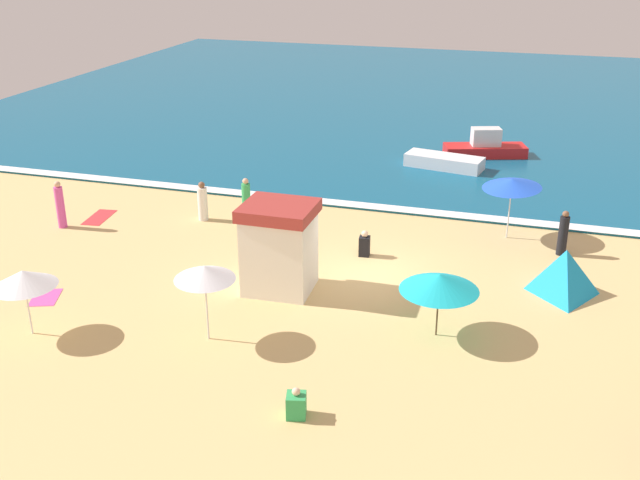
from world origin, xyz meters
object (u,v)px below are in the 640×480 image
at_px(beach_umbrella_2, 512,183).
at_px(beachgoer_5, 60,206).
at_px(beachgoer_8, 246,202).
at_px(small_boat_0, 444,162).
at_px(beachgoer_2, 203,202).
at_px(beachgoer_1, 563,234).
at_px(beach_umbrella_3, 24,279).
at_px(beachgoer_7, 364,245).
at_px(beachgoer_6, 296,405).
at_px(lifeguard_cabana, 279,247).
at_px(beach_umbrella_1, 439,282).
at_px(small_boat_1, 485,147).
at_px(beach_tent, 564,271).
at_px(beach_umbrella_4, 205,273).

height_order(beach_umbrella_2, beachgoer_5, beach_umbrella_2).
bearing_deg(beachgoer_8, small_boat_0, 54.77).
xyz_separation_m(beach_umbrella_2, small_boat_0, (-3.49, 7.85, -1.74)).
relative_size(beachgoer_2, small_boat_0, 0.41).
bearing_deg(beachgoer_1, beach_umbrella_3, -144.75).
xyz_separation_m(beachgoer_5, beachgoer_7, (11.91, 0.73, -0.47)).
height_order(beach_umbrella_3, beachgoer_6, beach_umbrella_3).
bearing_deg(beach_umbrella_3, beachgoer_6, -10.30).
xyz_separation_m(lifeguard_cabana, beach_umbrella_2, (6.73, 6.53, 0.67)).
distance_m(beach_umbrella_2, beachgoer_5, 17.16).
bearing_deg(beach_umbrella_1, beachgoer_6, -118.42).
relative_size(beach_umbrella_2, small_boat_1, 0.72).
height_order(lifeguard_cabana, beach_umbrella_1, lifeguard_cabana).
bearing_deg(beach_tent, beach_umbrella_4, -147.82).
relative_size(beach_umbrella_1, small_boat_1, 0.70).
height_order(beach_umbrella_1, beachgoer_8, beach_umbrella_1).
distance_m(lifeguard_cabana, small_boat_1, 17.74).
distance_m(beach_umbrella_1, small_boat_0, 16.08).
distance_m(lifeguard_cabana, beach_umbrella_3, 7.59).
relative_size(lifeguard_cabana, beach_umbrella_2, 0.95).
xyz_separation_m(beachgoer_7, small_boat_1, (2.93, 13.66, 0.13)).
bearing_deg(beachgoer_6, beachgoer_1, 63.09).
relative_size(beach_umbrella_3, beachgoer_5, 1.18).
distance_m(beachgoer_2, beachgoer_6, 13.66).
distance_m(beach_umbrella_2, small_boat_1, 10.76).
bearing_deg(beachgoer_8, beach_umbrella_3, -104.71).
bearing_deg(beachgoer_5, beachgoer_6, -35.45).
bearing_deg(beachgoer_1, small_boat_0, 121.54).
bearing_deg(lifeguard_cabana, beachgoer_2, 135.41).
distance_m(beach_tent, small_boat_0, 13.15).
distance_m(beach_umbrella_4, beachgoer_7, 7.70).
distance_m(beachgoer_1, beachgoer_7, 7.05).
xyz_separation_m(beachgoer_6, beachgoer_8, (-5.92, 11.55, 0.54)).
relative_size(lifeguard_cabana, beachgoer_5, 1.54).
distance_m(beach_tent, beachgoer_8, 12.30).
relative_size(beach_umbrella_3, beachgoer_8, 1.22).
xyz_separation_m(lifeguard_cabana, beach_umbrella_3, (-5.87, -4.79, 0.28)).
bearing_deg(beach_tent, beach_umbrella_3, -153.63).
distance_m(beachgoer_7, small_boat_1, 13.97).
xyz_separation_m(beach_umbrella_3, beachgoer_1, (14.56, 10.29, -0.98)).
bearing_deg(small_boat_1, lifeguard_cabana, -106.11).
height_order(beach_umbrella_1, small_boat_0, beach_umbrella_1).
bearing_deg(beachgoer_7, beachgoer_8, 160.63).
distance_m(lifeguard_cabana, beach_umbrella_4, 3.75).
bearing_deg(beach_umbrella_4, beach_umbrella_3, -166.56).
xyz_separation_m(beach_umbrella_2, beach_umbrella_3, (-12.60, -11.33, -0.40)).
relative_size(beachgoer_7, small_boat_0, 0.25).
height_order(small_boat_0, small_boat_1, small_boat_1).
xyz_separation_m(beach_umbrella_4, beach_tent, (9.61, 6.05, -1.35)).
height_order(beach_umbrella_3, beachgoer_8, beach_umbrella_3).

